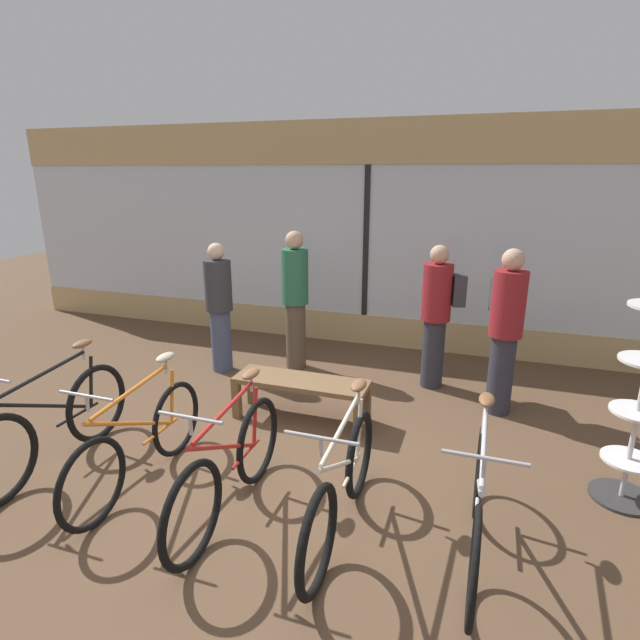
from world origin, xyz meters
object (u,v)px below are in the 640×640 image
at_px(customer_near_rack, 505,327).
at_px(customer_near_bench, 437,312).
at_px(bicycle_left, 140,442).
at_px(accessory_rack, 636,420).
at_px(customer_mid_floor, 219,305).
at_px(customer_by_window, 295,297).
at_px(display_bench, 301,387).
at_px(bicycle_center, 230,468).
at_px(bicycle_far_left, 53,425).
at_px(bicycle_right, 342,486).
at_px(bicycle_far_right, 477,505).

xyz_separation_m(customer_near_rack, customer_near_bench, (-0.74, 0.45, -0.04)).
distance_m(bicycle_left, customer_near_bench, 3.51).
height_order(accessory_rack, customer_mid_floor, accessory_rack).
height_order(customer_by_window, customer_mid_floor, customer_by_window).
bearing_deg(display_bench, customer_by_window, 113.50).
bearing_deg(customer_near_bench, display_bench, -132.70).
bearing_deg(bicycle_center, bicycle_far_left, 177.90).
bearing_deg(display_bench, customer_near_bench, 47.30).
bearing_deg(customer_near_rack, display_bench, -156.16).
xyz_separation_m(bicycle_left, display_bench, (0.85, 1.48, -0.01)).
bearing_deg(customer_near_rack, bicycle_right, -114.09).
bearing_deg(bicycle_far_right, customer_near_bench, 102.04).
xyz_separation_m(bicycle_far_left, accessory_rack, (4.61, 1.09, 0.29)).
bearing_deg(bicycle_far_left, bicycle_far_right, 1.29).
height_order(bicycle_far_right, accessory_rack, accessory_rack).
height_order(customer_near_rack, customer_mid_floor, customer_near_rack).
bearing_deg(bicycle_right, accessory_rack, 28.47).
distance_m(bicycle_right, customer_near_bench, 2.90).
xyz_separation_m(bicycle_far_left, customer_mid_floor, (0.25, 2.46, 0.47)).
distance_m(bicycle_center, bicycle_right, 0.85).
xyz_separation_m(bicycle_far_left, bicycle_left, (0.87, 0.04, -0.02)).
bearing_deg(customer_near_bench, bicycle_far_left, -135.92).
bearing_deg(bicycle_far_left, customer_mid_floor, 84.18).
distance_m(bicycle_right, display_bench, 1.76).
relative_size(bicycle_center, accessory_rack, 1.01).
distance_m(bicycle_far_left, bicycle_right, 2.60).
height_order(bicycle_left, customer_by_window, customer_by_window).
bearing_deg(accessory_rack, display_bench, 171.63).
height_order(bicycle_far_left, bicycle_far_right, bicycle_far_left).
relative_size(bicycle_right, customer_by_window, 0.95).
height_order(bicycle_far_left, bicycle_left, bicycle_far_left).
bearing_deg(customer_by_window, bicycle_center, -77.95).
bearing_deg(customer_near_rack, accessory_rack, -53.65).
relative_size(bicycle_far_right, customer_near_bench, 0.98).
bearing_deg(customer_mid_floor, accessory_rack, -17.41).
relative_size(bicycle_far_left, bicycle_right, 1.06).
xyz_separation_m(bicycle_right, bicycle_far_right, (0.91, 0.08, 0.01)).
relative_size(bicycle_center, customer_by_window, 0.94).
xyz_separation_m(bicycle_far_right, display_bench, (-1.80, 1.44, -0.02)).
xyz_separation_m(bicycle_right, accessory_rack, (2.01, 1.09, 0.32)).
distance_m(bicycle_left, bicycle_right, 1.73).
bearing_deg(customer_mid_floor, bicycle_left, -75.70).
xyz_separation_m(display_bench, customer_by_window, (-0.58, 1.34, 0.59)).
height_order(bicycle_left, customer_near_rack, customer_near_rack).
xyz_separation_m(bicycle_center, bicycle_far_right, (1.76, 0.14, -0.00)).
height_order(bicycle_far_right, display_bench, bicycle_far_right).
bearing_deg(customer_mid_floor, bicycle_center, -59.22).
distance_m(display_bench, customer_near_rack, 2.21).
distance_m(accessory_rack, customer_mid_floor, 4.58).
xyz_separation_m(display_bench, customer_mid_floor, (-1.46, 0.94, 0.51)).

